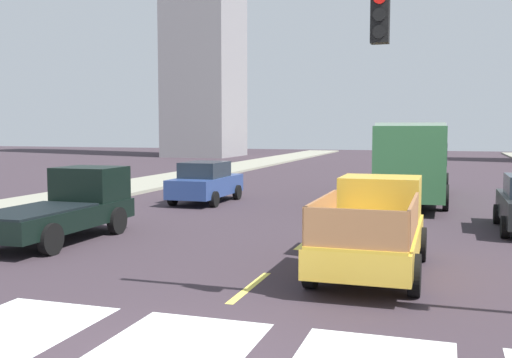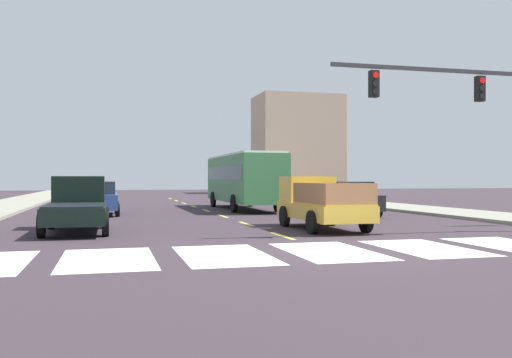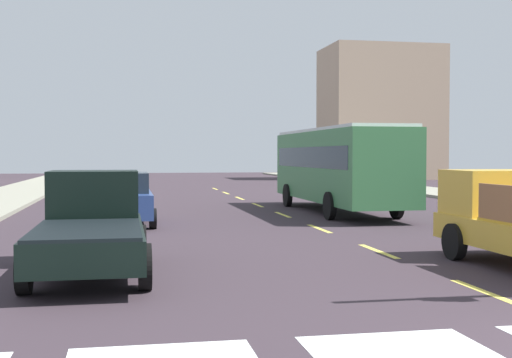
{
  "view_description": "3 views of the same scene",
  "coord_description": "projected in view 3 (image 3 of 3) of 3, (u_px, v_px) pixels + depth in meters",
  "views": [
    {
      "loc": [
        3.61,
        -6.96,
        3.11
      ],
      "look_at": [
        -1.13,
        7.95,
        1.79
      ],
      "focal_mm": 42.04,
      "sensor_mm": 36.0,
      "label": 1
    },
    {
      "loc": [
        -5.47,
        -13.52,
        1.88
      ],
      "look_at": [
        2.25,
        16.04,
        1.85
      ],
      "focal_mm": 39.51,
      "sensor_mm": 36.0,
      "label": 2
    },
    {
      "loc": [
        -5.9,
        -6.25,
        2.3
      ],
      "look_at": [
        -1.6,
        16.1,
        1.48
      ],
      "focal_mm": 47.65,
      "sensor_mm": 36.0,
      "label": 3
    }
  ],
  "objects": [
    {
      "name": "lane_dash_3",
      "position": [
        283.0,
        215.0,
        25.98
      ],
      "size": [
        0.16,
        2.4,
        0.01
      ],
      "primitive_type": "cube",
      "color": "#E1CF50",
      "rests_on": "ground"
    },
    {
      "name": "city_bus",
      "position": [
        338.0,
        163.0,
        26.96
      ],
      "size": [
        2.72,
        10.8,
        3.32
      ],
      "rotation": [
        0.0,
        0.0,
        -0.03
      ],
      "color": "#397644",
      "rests_on": "ground"
    },
    {
      "name": "block_mid_left",
      "position": [
        380.0,
        113.0,
        64.25
      ],
      "size": [
        10.52,
        7.14,
        12.4
      ],
      "primitive_type": "cube",
      "color": "tan",
      "rests_on": "ground"
    },
    {
      "name": "sedan_near_left",
      "position": [
        123.0,
        199.0,
        22.12
      ],
      "size": [
        2.02,
        4.4,
        1.72
      ],
      "rotation": [
        0.0,
        0.0,
        0.03
      ],
      "color": "navy",
      "rests_on": "ground"
    },
    {
      "name": "lane_dash_7",
      "position": [
        215.0,
        189.0,
        45.6
      ],
      "size": [
        0.16,
        2.4,
        0.01
      ],
      "primitive_type": "cube",
      "color": "#E1CF50",
      "rests_on": "ground"
    },
    {
      "name": "lane_dash_5",
      "position": [
        240.0,
        198.0,
        35.79
      ],
      "size": [
        0.16,
        2.4,
        0.01
      ],
      "primitive_type": "cube",
      "color": "#E1CF50",
      "rests_on": "ground"
    },
    {
      "name": "lane_dash_2",
      "position": [
        319.0,
        229.0,
        21.07
      ],
      "size": [
        0.16,
        2.4,
        0.01
      ],
      "primitive_type": "cube",
      "color": "#E1CF50",
      "rests_on": "ground"
    },
    {
      "name": "lane_dash_1",
      "position": [
        378.0,
        251.0,
        16.17
      ],
      "size": [
        0.16,
        2.4,
        0.01
      ],
      "primitive_type": "cube",
      "color": "#E1CF50",
      "rests_on": "ground"
    },
    {
      "name": "lane_dash_6",
      "position": [
        226.0,
        193.0,
        40.7
      ],
      "size": [
        0.16,
        2.4,
        0.01
      ],
      "primitive_type": "cube",
      "color": "#E1CF50",
      "rests_on": "ground"
    },
    {
      "name": "lane_dash_0",
      "position": [
        488.0,
        293.0,
        11.26
      ],
      "size": [
        0.16,
        2.4,
        0.01
      ],
      "primitive_type": "cube",
      "color": "#E1CF50",
      "rests_on": "ground"
    },
    {
      "name": "pickup_dark",
      "position": [
        91.0,
        225.0,
        13.32
      ],
      "size": [
        2.18,
        5.2,
        1.96
      ],
      "rotation": [
        0.0,
        0.0,
        0.06
      ],
      "color": "black",
      "rests_on": "ground"
    },
    {
      "name": "lane_dash_4",
      "position": [
        258.0,
        205.0,
        30.89
      ],
      "size": [
        0.16,
        2.4,
        0.01
      ],
      "primitive_type": "cube",
      "color": "#E1CF50",
      "rests_on": "ground"
    }
  ]
}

